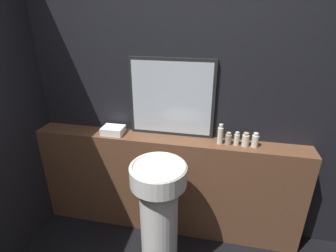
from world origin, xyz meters
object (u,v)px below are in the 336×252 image
object	(u,v)px
pedestal_sink	(159,212)
mirror	(171,98)
hand_soap_bottle	(255,140)
towel_stack	(113,130)
lotion_bottle	(237,139)
shampoo_bottle	(220,135)
body_wash_bottle	(245,140)
conditioner_bottle	(228,139)

from	to	relation	value
pedestal_sink	mirror	bearing A→B (deg)	91.31
hand_soap_bottle	towel_stack	bearing A→B (deg)	180.00
lotion_bottle	shampoo_bottle	bearing A→B (deg)	-180.00
shampoo_bottle	body_wash_bottle	xyz separation A→B (m)	(0.20, 0.00, -0.03)
conditioner_bottle	hand_soap_bottle	bearing A→B (deg)	-0.00
conditioner_bottle	body_wash_bottle	world-z (taller)	body_wash_bottle
towel_stack	shampoo_bottle	distance (m)	0.91
pedestal_sink	towel_stack	world-z (taller)	towel_stack
hand_soap_bottle	conditioner_bottle	bearing A→B (deg)	180.00
towel_stack	lotion_bottle	bearing A→B (deg)	0.00
pedestal_sink	lotion_bottle	size ratio (longest dim) A/B	8.50
mirror	conditioner_bottle	world-z (taller)	mirror
body_wash_bottle	shampoo_bottle	bearing A→B (deg)	-180.00
conditioner_bottle	body_wash_bottle	xyz separation A→B (m)	(0.13, 0.00, 0.00)
body_wash_bottle	towel_stack	bearing A→B (deg)	-180.00
mirror	lotion_bottle	bearing A→B (deg)	-9.01
towel_stack	lotion_bottle	world-z (taller)	lotion_bottle
hand_soap_bottle	pedestal_sink	bearing A→B (deg)	-147.08
conditioner_bottle	body_wash_bottle	bearing A→B (deg)	0.00
mirror	conditioner_bottle	size ratio (longest dim) A/B	6.91
mirror	lotion_bottle	distance (m)	0.61
conditioner_bottle	lotion_bottle	distance (m)	0.06
body_wash_bottle	hand_soap_bottle	xyz separation A→B (m)	(0.07, -0.00, 0.00)
mirror	conditioner_bottle	xyz separation A→B (m)	(0.48, -0.09, -0.28)
hand_soap_bottle	mirror	bearing A→B (deg)	172.80
shampoo_bottle	body_wash_bottle	world-z (taller)	shampoo_bottle
lotion_bottle	hand_soap_bottle	distance (m)	0.14
lotion_bottle	mirror	bearing A→B (deg)	170.99
conditioner_bottle	hand_soap_bottle	xyz separation A→B (m)	(0.20, -0.00, 0.01)
towel_stack	conditioner_bottle	world-z (taller)	conditioner_bottle
pedestal_sink	body_wash_bottle	world-z (taller)	body_wash_bottle
shampoo_bottle	hand_soap_bottle	size ratio (longest dim) A/B	1.43
conditioner_bottle	towel_stack	bearing A→B (deg)	-180.00
conditioner_bottle	hand_soap_bottle	size ratio (longest dim) A/B	0.87
body_wash_bottle	pedestal_sink	bearing A→B (deg)	-144.03
lotion_bottle	hand_soap_bottle	bearing A→B (deg)	-0.00
shampoo_bottle	conditioner_bottle	xyz separation A→B (m)	(0.07, 0.00, -0.03)
shampoo_bottle	body_wash_bottle	bearing A→B (deg)	0.00
body_wash_bottle	lotion_bottle	bearing A→B (deg)	180.00
pedestal_sink	shampoo_bottle	size ratio (longest dim) A/B	5.71
towel_stack	lotion_bottle	distance (m)	1.04
pedestal_sink	conditioner_bottle	bearing A→B (deg)	42.90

